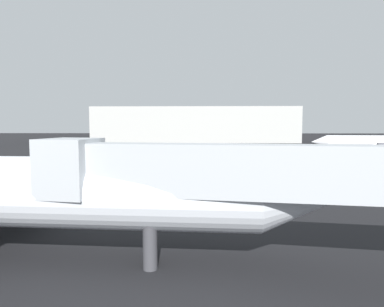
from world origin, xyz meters
name	(u,v)px	position (x,y,z in m)	size (l,w,h in m)	color
airplane_distant	(374,142)	(43.29, 73.39, 3.09)	(26.97, 24.51, 9.24)	white
jet_bridge	(256,174)	(7.72, 9.07, 4.72)	(22.28, 5.31, 6.23)	#B2B7BC
terminal_building	(195,125)	(1.42, 138.24, 7.11)	(82.21, 18.39, 14.23)	#B7B7B2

